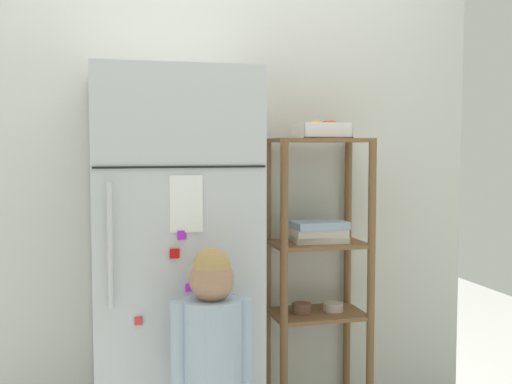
{
  "coord_description": "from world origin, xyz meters",
  "views": [
    {
      "loc": [
        -0.49,
        -2.62,
        1.29
      ],
      "look_at": [
        0.19,
        0.02,
        1.1
      ],
      "focal_mm": 44.26,
      "sensor_mm": 36.0,
      "label": 1
    }
  ],
  "objects_px": {
    "child_standing": "(212,348)",
    "pantry_shelf_unit": "(318,254)",
    "fruit_bin": "(324,130)",
    "refrigerator": "(174,263)"
  },
  "relations": [
    {
      "from": "refrigerator",
      "to": "pantry_shelf_unit",
      "type": "xyz_separation_m",
      "value": [
        0.69,
        0.12,
        -0.01
      ]
    },
    {
      "from": "child_standing",
      "to": "pantry_shelf_unit",
      "type": "relative_size",
      "value": 0.7
    },
    {
      "from": "child_standing",
      "to": "fruit_bin",
      "type": "distance_m",
      "value": 1.15
    },
    {
      "from": "refrigerator",
      "to": "child_standing",
      "type": "relative_size",
      "value": 1.72
    },
    {
      "from": "child_standing",
      "to": "fruit_bin",
      "type": "bearing_deg",
      "value": 40.66
    },
    {
      "from": "refrigerator",
      "to": "pantry_shelf_unit",
      "type": "height_order",
      "value": "refrigerator"
    },
    {
      "from": "refrigerator",
      "to": "pantry_shelf_unit",
      "type": "relative_size",
      "value": 1.21
    },
    {
      "from": "child_standing",
      "to": "refrigerator",
      "type": "bearing_deg",
      "value": 101.33
    },
    {
      "from": "child_standing",
      "to": "pantry_shelf_unit",
      "type": "height_order",
      "value": "pantry_shelf_unit"
    },
    {
      "from": "refrigerator",
      "to": "fruit_bin",
      "type": "distance_m",
      "value": 0.91
    }
  ]
}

